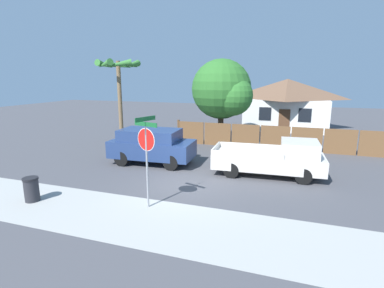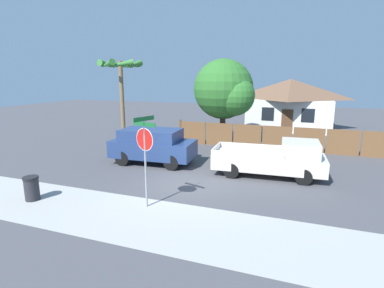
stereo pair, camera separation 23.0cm
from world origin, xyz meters
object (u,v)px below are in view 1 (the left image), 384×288
object	(u,v)px
house	(286,103)
trash_bin	(31,189)
stop_sign	(146,146)
palm_tree	(118,72)
red_suv	(152,145)
oak_tree	(224,91)
orange_pickup	(274,158)

from	to	relation	value
house	trash_bin	world-z (taller)	house
house	stop_sign	bearing A→B (deg)	-101.37
palm_tree	house	bearing A→B (deg)	45.41
palm_tree	red_suv	distance (m)	6.95
trash_bin	red_suv	bearing A→B (deg)	71.73
oak_tree	stop_sign	bearing A→B (deg)	-90.23
palm_tree	orange_pickup	xyz separation A→B (m)	(10.61, -3.83, -4.10)
oak_tree	house	bearing A→B (deg)	64.73
orange_pickup	trash_bin	distance (m)	10.32
orange_pickup	trash_bin	size ratio (longest dim) A/B	5.62
palm_tree	stop_sign	world-z (taller)	palm_tree
oak_tree	palm_tree	xyz separation A→B (m)	(-6.69, -2.46, 1.25)
orange_pickup	stop_sign	size ratio (longest dim) A/B	1.59
oak_tree	trash_bin	world-z (taller)	oak_tree
orange_pickup	trash_bin	world-z (taller)	orange_pickup
oak_tree	red_suv	size ratio (longest dim) A/B	1.29
house	orange_pickup	xyz separation A→B (m)	(-0.00, -14.59, -1.47)
palm_tree	red_suv	size ratio (longest dim) A/B	1.26
oak_tree	stop_sign	world-z (taller)	oak_tree
palm_tree	stop_sign	distance (m)	11.46
palm_tree	red_suv	xyz separation A→B (m)	(4.27, -3.84, -3.91)
house	orange_pickup	world-z (taller)	house
oak_tree	stop_sign	distance (m)	11.50
palm_tree	orange_pickup	world-z (taller)	palm_tree
orange_pickup	stop_sign	xyz separation A→B (m)	(-3.96, -5.12, 1.41)
palm_tree	trash_bin	xyz separation A→B (m)	(2.27, -9.90, -4.46)
red_suv	trash_bin	size ratio (longest dim) A/B	4.92
house	trash_bin	size ratio (longest dim) A/B	8.23
orange_pickup	house	bearing A→B (deg)	86.86
red_suv	trash_bin	world-z (taller)	red_suv
oak_tree	trash_bin	bearing A→B (deg)	-109.68
house	oak_tree	size ratio (longest dim) A/B	1.30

